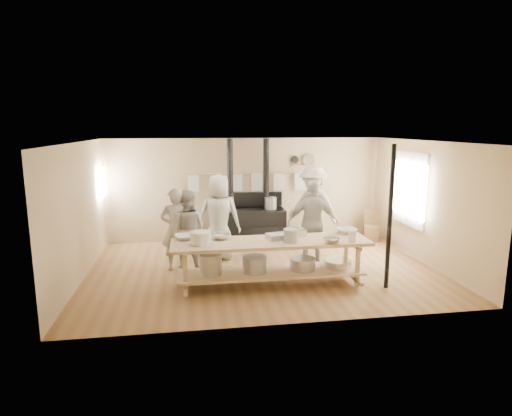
# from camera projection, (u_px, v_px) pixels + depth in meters

# --- Properties ---
(ground) EXTENTS (7.00, 7.00, 0.00)m
(ground) POSITION_uv_depth(u_px,v_px,m) (263.00, 269.00, 8.79)
(ground) COLOR brown
(ground) RESTS_ON ground
(room_shell) EXTENTS (7.00, 7.00, 7.00)m
(room_shell) POSITION_uv_depth(u_px,v_px,m) (263.00, 191.00, 8.48)
(room_shell) COLOR tan
(room_shell) RESTS_ON ground
(window_right) EXTENTS (0.09, 1.50, 1.65)m
(window_right) POSITION_uv_depth(u_px,v_px,m) (410.00, 189.00, 9.61)
(window_right) COLOR beige
(window_right) RESTS_ON ground
(left_opening) EXTENTS (0.00, 0.90, 0.90)m
(left_opening) POSITION_uv_depth(u_px,v_px,m) (102.00, 183.00, 9.91)
(left_opening) COLOR white
(left_opening) RESTS_ON ground
(stove) EXTENTS (1.90, 0.75, 2.60)m
(stove) POSITION_uv_depth(u_px,v_px,m) (248.00, 222.00, 10.74)
(stove) COLOR black
(stove) RESTS_ON ground
(towel_rail) EXTENTS (3.00, 0.04, 0.47)m
(towel_rail) POSITION_uv_depth(u_px,v_px,m) (247.00, 180.00, 10.82)
(towel_rail) COLOR tan
(towel_rail) RESTS_ON ground
(back_wall_shelf) EXTENTS (0.63, 0.14, 0.32)m
(back_wall_shelf) POSITION_uv_depth(u_px,v_px,m) (303.00, 161.00, 10.99)
(back_wall_shelf) COLOR tan
(back_wall_shelf) RESTS_ON ground
(prep_table) EXTENTS (3.60, 0.90, 0.85)m
(prep_table) POSITION_uv_depth(u_px,v_px,m) (270.00, 258.00, 7.81)
(prep_table) COLOR tan
(prep_table) RESTS_ON ground
(support_post) EXTENTS (0.08, 0.08, 2.60)m
(support_post) POSITION_uv_depth(u_px,v_px,m) (390.00, 218.00, 7.54)
(support_post) COLOR black
(support_post) RESTS_ON ground
(cook_far_left) EXTENTS (0.66, 0.48, 1.69)m
(cook_far_left) POSITION_uv_depth(u_px,v_px,m) (176.00, 229.00, 8.64)
(cook_far_left) COLOR #AFA89B
(cook_far_left) RESTS_ON ground
(cook_left) EXTENTS (0.98, 0.89, 1.64)m
(cook_left) POSITION_uv_depth(u_px,v_px,m) (188.00, 229.00, 8.72)
(cook_left) COLOR #AFA89B
(cook_left) RESTS_ON ground
(cook_center) EXTENTS (1.04, 0.81, 1.88)m
(cook_center) POSITION_uv_depth(u_px,v_px,m) (219.00, 217.00, 9.30)
(cook_center) COLOR #AFA89B
(cook_center) RESTS_ON ground
(cook_right) EXTENTS (1.13, 0.65, 1.81)m
(cook_right) POSITION_uv_depth(u_px,v_px,m) (313.00, 224.00, 8.87)
(cook_right) COLOR #AFA89B
(cook_right) RESTS_ON ground
(cook_by_window) EXTENTS (1.42, 1.42, 1.97)m
(cook_by_window) POSITION_uv_depth(u_px,v_px,m) (313.00, 206.00, 10.41)
(cook_by_window) COLOR #AFA89B
(cook_by_window) RESTS_ON ground
(chair) EXTENTS (0.46, 0.46, 0.78)m
(chair) POSITION_uv_depth(u_px,v_px,m) (371.00, 231.00, 11.00)
(chair) COLOR brown
(chair) RESTS_ON ground
(bowl_white_a) EXTENTS (0.40, 0.40, 0.09)m
(bowl_white_a) POSITION_uv_depth(u_px,v_px,m) (185.00, 237.00, 7.83)
(bowl_white_a) COLOR white
(bowl_white_a) RESTS_ON prep_table
(bowl_steel_a) EXTENTS (0.47, 0.47, 0.10)m
(bowl_steel_a) POSITION_uv_depth(u_px,v_px,m) (221.00, 236.00, 7.86)
(bowl_steel_a) COLOR silver
(bowl_steel_a) RESTS_ON prep_table
(bowl_white_b) EXTENTS (0.45, 0.45, 0.09)m
(bowl_white_b) POSITION_uv_depth(u_px,v_px,m) (346.00, 231.00, 8.30)
(bowl_white_b) COLOR white
(bowl_white_b) RESTS_ON prep_table
(bowl_steel_b) EXTENTS (0.42, 0.42, 0.10)m
(bowl_steel_b) POSITION_uv_depth(u_px,v_px,m) (332.00, 241.00, 7.58)
(bowl_steel_b) COLOR silver
(bowl_steel_b) RESTS_ON prep_table
(roasting_pan) EXTENTS (0.48, 0.37, 0.10)m
(roasting_pan) POSITION_uv_depth(u_px,v_px,m) (279.00, 236.00, 7.87)
(roasting_pan) COLOR #B2B2B7
(roasting_pan) RESTS_ON prep_table
(mixing_bowl_large) EXTENTS (0.44, 0.44, 0.12)m
(mixing_bowl_large) POSITION_uv_depth(u_px,v_px,m) (297.00, 232.00, 8.15)
(mixing_bowl_large) COLOR silver
(mixing_bowl_large) RESTS_ON prep_table
(bucket_galv) EXTENTS (0.29, 0.29, 0.24)m
(bucket_galv) POSITION_uv_depth(u_px,v_px,m) (291.00, 236.00, 7.63)
(bucket_galv) COLOR gray
(bucket_galv) RESTS_ON prep_table
(deep_bowl_enamel) EXTENTS (0.44, 0.44, 0.22)m
(deep_bowl_enamel) POSITION_uv_depth(u_px,v_px,m) (201.00, 238.00, 7.50)
(deep_bowl_enamel) COLOR white
(deep_bowl_enamel) RESTS_ON prep_table
(pitcher) EXTENTS (0.18, 0.18, 0.22)m
(pitcher) POSITION_uv_depth(u_px,v_px,m) (352.00, 236.00, 7.62)
(pitcher) COLOR white
(pitcher) RESTS_ON prep_table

